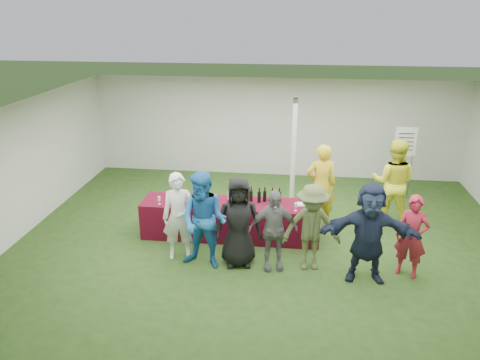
# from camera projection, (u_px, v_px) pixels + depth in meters

# --- Properties ---
(ground) EXTENTS (60.00, 60.00, 0.00)m
(ground) POSITION_uv_depth(u_px,v_px,m) (265.00, 240.00, 9.52)
(ground) COLOR #284719
(ground) RESTS_ON ground
(tent) EXTENTS (10.00, 10.00, 10.00)m
(tent) POSITION_uv_depth(u_px,v_px,m) (293.00, 160.00, 10.10)
(tent) COLOR white
(tent) RESTS_ON ground
(serving_table) EXTENTS (3.60, 0.80, 0.75)m
(serving_table) POSITION_uv_depth(u_px,v_px,m) (230.00, 219.00, 9.58)
(serving_table) COLOR #5B091C
(serving_table) RESTS_ON ground
(wine_bottles) EXTENTS (0.76, 0.12, 0.32)m
(wine_bottles) POSITION_uv_depth(u_px,v_px,m) (262.00, 196.00, 9.46)
(wine_bottles) COLOR black
(wine_bottles) RESTS_ON serving_table
(wine_glasses) EXTENTS (2.78, 0.09, 0.16)m
(wine_glasses) POSITION_uv_depth(u_px,v_px,m) (204.00, 201.00, 9.24)
(wine_glasses) COLOR silver
(wine_glasses) RESTS_ON serving_table
(water_bottle) EXTENTS (0.07, 0.07, 0.23)m
(water_bottle) POSITION_uv_depth(u_px,v_px,m) (229.00, 196.00, 9.49)
(water_bottle) COLOR silver
(water_bottle) RESTS_ON serving_table
(bar_towel) EXTENTS (0.25, 0.18, 0.03)m
(bar_towel) POSITION_uv_depth(u_px,v_px,m) (304.00, 205.00, 9.33)
(bar_towel) COLOR white
(bar_towel) RESTS_ON serving_table
(dump_bucket) EXTENTS (0.23, 0.23, 0.18)m
(dump_bucket) POSITION_uv_depth(u_px,v_px,m) (311.00, 207.00, 9.03)
(dump_bucket) COLOR slate
(dump_bucket) RESTS_ON serving_table
(wine_list_sign) EXTENTS (0.50, 0.03, 1.80)m
(wine_list_sign) POSITION_uv_depth(u_px,v_px,m) (405.00, 147.00, 11.16)
(wine_list_sign) COLOR slate
(wine_list_sign) RESTS_ON ground
(staff_pourer) EXTENTS (0.72, 0.53, 1.81)m
(staff_pourer) POSITION_uv_depth(u_px,v_px,m) (321.00, 185.00, 9.94)
(staff_pourer) COLOR yellow
(staff_pourer) RESTS_ON ground
(staff_back) EXTENTS (1.08, 0.94, 1.89)m
(staff_back) POSITION_uv_depth(u_px,v_px,m) (393.00, 182.00, 10.00)
(staff_back) COLOR yellow
(staff_back) RESTS_ON ground
(customer_0) EXTENTS (0.69, 0.53, 1.68)m
(customer_0) POSITION_uv_depth(u_px,v_px,m) (179.00, 217.00, 8.62)
(customer_0) COLOR silver
(customer_0) RESTS_ON ground
(customer_1) EXTENTS (1.01, 0.87, 1.81)m
(customer_1) POSITION_uv_depth(u_px,v_px,m) (204.00, 221.00, 8.30)
(customer_1) COLOR #2068B1
(customer_1) RESTS_ON ground
(customer_2) EXTENTS (0.91, 0.67, 1.70)m
(customer_2) POSITION_uv_depth(u_px,v_px,m) (238.00, 222.00, 8.39)
(customer_2) COLOR black
(customer_2) RESTS_ON ground
(customer_3) EXTENTS (0.94, 0.54, 1.52)m
(customer_3) POSITION_uv_depth(u_px,v_px,m) (273.00, 230.00, 8.29)
(customer_3) COLOR slate
(customer_3) RESTS_ON ground
(customer_4) EXTENTS (1.11, 0.72, 1.62)m
(customer_4) POSITION_uv_depth(u_px,v_px,m) (312.00, 228.00, 8.27)
(customer_4) COLOR #4B582F
(customer_4) RESTS_ON ground
(customer_5) EXTENTS (1.66, 0.53, 1.79)m
(customer_5) POSITION_uv_depth(u_px,v_px,m) (369.00, 233.00, 7.89)
(customer_5) COLOR #19233A
(customer_5) RESTS_ON ground
(customer_6) EXTENTS (0.65, 0.55, 1.50)m
(customer_6) POSITION_uv_depth(u_px,v_px,m) (412.00, 237.00, 8.07)
(customer_6) COLOR maroon
(customer_6) RESTS_ON ground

